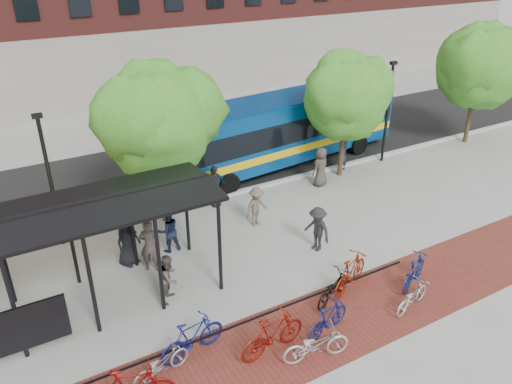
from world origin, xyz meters
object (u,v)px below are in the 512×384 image
tree_c (347,93)px  pedestrian_3 (257,207)px  bike_2 (161,364)px  bike_5 (273,334)px  bike_9 (350,273)px  bike_8 (333,288)px  pedestrian_4 (214,186)px  pedestrian_6 (321,167)px  bike_6 (316,344)px  pedestrian_2 (168,230)px  bus (283,126)px  tree_b (158,116)px  bike_7 (328,318)px  bike_10 (412,297)px  pedestrian_7 (343,156)px  lamp_post_left (50,178)px  bike_3 (192,337)px  tree_d (481,62)px  pedestrian_9 (317,229)px  pedestrian_1 (150,245)px  bus_shelter (31,233)px  bike_11 (414,271)px  pedestrian_0 (127,239)px  pedestrian_8 (169,278)px

tree_c → pedestrian_3: size_ratio=3.57×
bike_2 → bike_5: bike_5 is taller
bike_9 → bike_8: bearing=78.1°
pedestrian_4 → pedestrian_6: (5.13, -0.66, 0.01)m
bike_6 → pedestrian_2: bearing=24.4°
bus → pedestrian_4: bus is taller
tree_b → bike_7: size_ratio=3.72×
bike_10 → pedestrian_7: size_ratio=1.07×
lamp_post_left → pedestrian_4: size_ratio=2.76×
pedestrian_7 → bus: bearing=-56.7°
lamp_post_left → bike_3: size_ratio=2.56×
pedestrian_6 → tree_d: bearing=166.7°
lamp_post_left → bike_6: size_ratio=2.65×
bike_3 → pedestrian_4: size_ratio=1.08×
tree_c → pedestrian_2: 10.48m
bike_6 → bike_8: 2.64m
bike_3 → bike_10: size_ratio=1.20×
bike_10 → pedestrian_9: (-0.62, 4.16, 0.44)m
bike_6 → pedestrian_9: (3.21, 4.40, 0.37)m
bike_2 → pedestrian_2: 6.05m
bike_7 → pedestrian_1: bearing=17.0°
bike_3 → pedestrian_3: bearing=-53.1°
tree_d → bike_5: bearing=-155.0°
pedestrian_4 → pedestrian_7: (7.08, 0.16, -0.15)m
tree_b → bike_7: 9.60m
bike_7 → bike_10: bike_7 is taller
lamp_post_left → pedestrian_7: (13.40, 0.06, -1.97)m
tree_c → bike_6: tree_c is taller
bike_8 → bike_10: 2.43m
tree_b → pedestrian_9: 7.24m
bike_8 → pedestrian_4: size_ratio=0.97×
bike_9 → pedestrian_2: bearing=16.4°
bus_shelter → pedestrian_9: bus_shelter is taller
tree_c → pedestrian_6: tree_c is taller
tree_b → bike_11: tree_b is taller
tree_b → lamp_post_left: size_ratio=1.26×
pedestrian_7 → tree_d: bearing=167.9°
tree_d → lamp_post_left: size_ratio=1.28×
bike_10 → bike_7: bearing=67.6°
bike_3 → bike_6: bearing=-131.9°
tree_b → pedestrian_4: (2.23, 0.15, -3.53)m
bike_7 → pedestrian_2: pedestrian_2 is taller
pedestrian_4 → tree_c: bearing=-13.2°
pedestrian_0 → bike_6: bearing=-96.4°
bike_10 → bike_5: bearing=69.0°
bus → pedestrian_4: bearing=-159.7°
bike_7 → pedestrian_8: pedestrian_8 is taller
pedestrian_1 → pedestrian_6: size_ratio=1.05×
bike_5 → pedestrian_3: bearing=-32.0°
bus → bike_6: bus is taller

